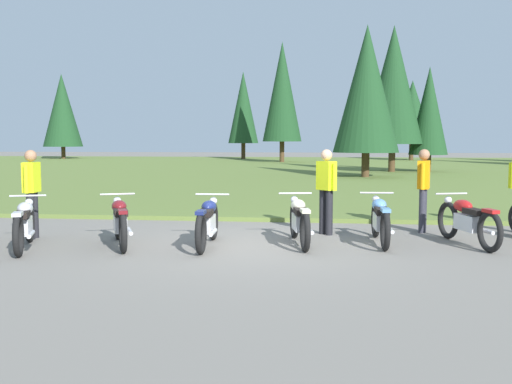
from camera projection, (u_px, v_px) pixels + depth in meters
name	position (u px, v px, depth m)	size (l,w,h in m)	color
ground_plane	(252.00, 246.00, 10.37)	(140.00, 140.00, 0.00)	slate
grass_moorland	(303.00, 169.00, 35.12)	(80.00, 44.00, 0.10)	#5B7033
forest_treeline	(366.00, 100.00, 40.89)	(43.90, 26.53, 9.13)	#47331E
motorcycle_silver	(24.00, 224.00, 10.06)	(0.92, 2.00, 0.88)	black
motorcycle_maroon	(120.00, 221.00, 10.37)	(0.99, 1.97, 0.88)	black
motorcycle_navy	(208.00, 222.00, 10.30)	(0.62, 2.10, 0.88)	black
motorcycle_cream	(299.00, 220.00, 10.50)	(0.69, 2.08, 0.88)	black
motorcycle_sky_blue	(380.00, 219.00, 10.60)	(0.62, 2.10, 0.88)	black
motorcycle_red	(467.00, 220.00, 10.45)	(0.82, 2.04, 0.88)	black
rider_in_hivis_vest	(32.00, 189.00, 11.07)	(0.25, 0.55, 1.67)	black
rider_checking_bike	(423.00, 185.00, 11.85)	(0.30, 0.54, 1.67)	#2D2D38
rider_near_row_end	(326.00, 186.00, 11.55)	(0.41, 0.43, 1.67)	black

